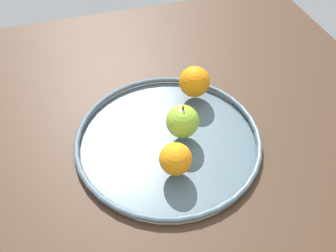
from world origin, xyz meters
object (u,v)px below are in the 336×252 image
Objects in this scene: fruit_bowl at (168,138)px; orange_front_left at (194,82)px; apple at (183,123)px; orange_back_left at (176,159)px.

orange_front_left is (-9.57, -11.05, 4.43)cm from fruit_bowl.
apple is 1.22× the size of orange_back_left.
orange_front_left is 22.35cm from orange_back_left.
apple reaches higher than orange_back_left.
apple is 13.10cm from orange_front_left.
orange_back_left reaches higher than fruit_bowl.
apple is 9.25cm from orange_back_left.
apple reaches higher than fruit_bowl.
fruit_bowl is 9.55cm from orange_back_left.
fruit_bowl is 15.28cm from orange_front_left.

